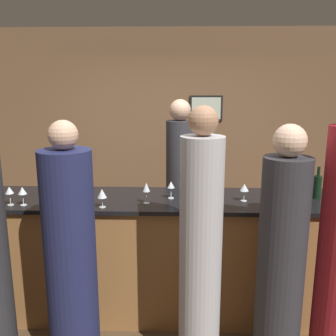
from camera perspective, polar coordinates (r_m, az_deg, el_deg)
ground_plane at (r=3.76m, az=-1.19°, el=-20.70°), size 14.00×14.00×0.00m
back_wall at (r=5.21m, az=-0.10°, el=5.30°), size 8.00×0.08×2.80m
bar_counter at (r=3.49m, az=-1.23°, el=-13.18°), size 3.13×0.72×1.09m
bartender at (r=4.13m, az=1.77°, el=-3.60°), size 0.30×0.30×1.92m
guest_0 at (r=2.68m, az=4.97°, el=-12.85°), size 0.30×0.30×1.94m
guest_3 at (r=2.83m, az=16.87°, el=-13.44°), size 0.33×0.33×1.82m
guest_4 at (r=2.79m, az=-14.58°, el=-13.56°), size 0.36×0.36×1.85m
wine_bottle_0 at (r=3.42m, az=17.67°, el=-2.50°), size 0.08×0.08×0.31m
wine_bottle_1 at (r=3.51m, az=21.80°, el=-2.59°), size 0.07×0.07×0.28m
wine_bottle_2 at (r=3.56m, az=-17.40°, el=-1.89°), size 0.07×0.07×0.30m
wine_glass_0 at (r=3.07m, az=-10.03°, el=-3.90°), size 0.08×0.08×0.15m
wine_glass_1 at (r=3.26m, az=0.46°, el=-2.68°), size 0.06×0.06×0.15m
wine_glass_2 at (r=3.11m, az=-3.32°, el=-3.06°), size 0.06×0.06×0.18m
wine_glass_3 at (r=3.34m, az=-23.02°, el=-3.24°), size 0.07×0.07×0.16m
wine_glass_4 at (r=3.24m, az=11.55°, el=-3.01°), size 0.08×0.08×0.15m
wine_glass_5 at (r=3.29m, az=-21.31°, el=-3.35°), size 0.07×0.07×0.15m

